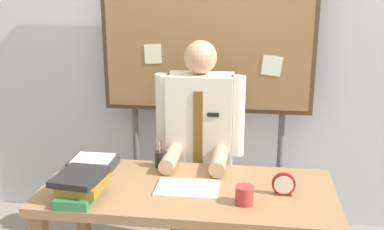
% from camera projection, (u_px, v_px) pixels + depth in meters
% --- Properties ---
extents(back_wall, '(6.40, 0.08, 2.70)m').
position_uv_depth(back_wall, '(210.00, 43.00, 3.33)').
color(back_wall, silver).
rests_on(back_wall, ground_plane).
extents(desk, '(1.53, 0.68, 0.74)m').
position_uv_depth(desk, '(188.00, 205.00, 2.47)').
color(desk, '#9E754C').
rests_on(desk, ground_plane).
extents(person, '(0.55, 0.56, 1.44)m').
position_uv_depth(person, '(200.00, 162.00, 2.96)').
color(person, '#2D2D33').
rests_on(person, ground_plane).
extents(bulletin_board, '(1.44, 0.09, 2.14)m').
position_uv_depth(bulletin_board, '(207.00, 25.00, 3.09)').
color(bulletin_board, '#4C3823').
rests_on(bulletin_board, ground_plane).
extents(book_stack, '(0.25, 0.30, 0.13)m').
position_uv_depth(book_stack, '(81.00, 186.00, 2.31)').
color(book_stack, '#337F47').
rests_on(book_stack, desk).
extents(open_notebook, '(0.32, 0.22, 0.01)m').
position_uv_depth(open_notebook, '(187.00, 188.00, 2.42)').
color(open_notebook, white).
rests_on(open_notebook, desk).
extents(desk_clock, '(0.12, 0.04, 0.12)m').
position_uv_depth(desk_clock, '(284.00, 185.00, 2.34)').
color(desk_clock, maroon).
rests_on(desk_clock, desk).
extents(coffee_mug, '(0.09, 0.09, 0.09)m').
position_uv_depth(coffee_mug, '(244.00, 195.00, 2.25)').
color(coffee_mug, '#B23833').
rests_on(coffee_mug, desk).
extents(pen_holder, '(0.07, 0.07, 0.16)m').
position_uv_depth(pen_holder, '(161.00, 159.00, 2.69)').
color(pen_holder, '#262626').
rests_on(pen_holder, desk).
extents(paper_tray, '(0.26, 0.20, 0.06)m').
position_uv_depth(paper_tray, '(93.00, 162.00, 2.70)').
color(paper_tray, '#333338').
rests_on(paper_tray, desk).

